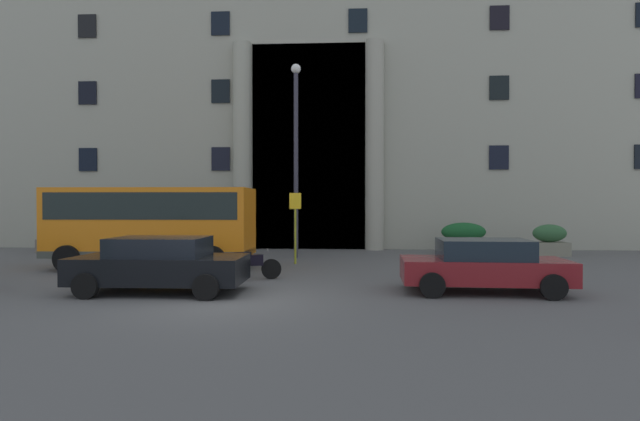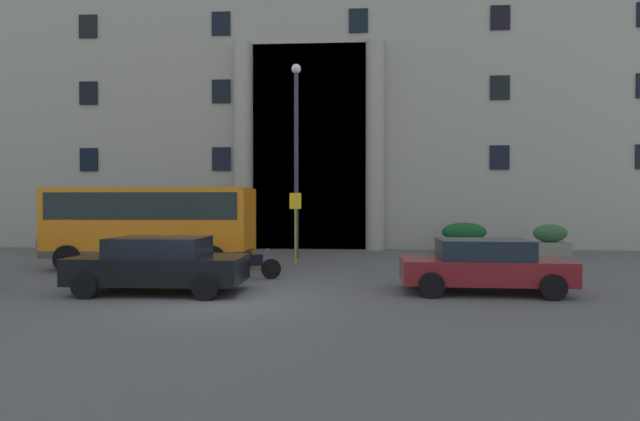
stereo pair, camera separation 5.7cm
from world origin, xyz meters
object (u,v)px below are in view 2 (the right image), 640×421
at_px(hedge_planter_entrance_right, 139,237).
at_px(hedge_planter_east, 550,241).
at_px(hedge_planter_west, 219,238).
at_px(hedge_planter_far_east, 58,235).
at_px(motorcycle_far_end, 457,264).
at_px(scooter_by_planter, 247,264).
at_px(bus_stop_sign, 295,220).
at_px(lamppost_plaza_centre, 296,146).
at_px(parked_compact_extra, 160,264).
at_px(white_taxi_kerbside, 483,265).
at_px(hedge_planter_entrance_left, 464,239).
at_px(orange_minibus, 153,220).

distance_m(hedge_planter_entrance_right, hedge_planter_east, 18.36).
xyz_separation_m(hedge_planter_west, hedge_planter_east, (14.67, -0.15, -0.06)).
bearing_deg(hedge_planter_far_east, hedge_planter_entrance_right, -1.61).
distance_m(hedge_planter_east, motorcycle_far_end, 8.96).
bearing_deg(motorcycle_far_end, scooter_by_planter, 166.16).
bearing_deg(hedge_planter_far_east, bus_stop_sign, -17.69).
xyz_separation_m(hedge_planter_far_east, lamppost_plaza_centre, (11.33, -1.67, 3.88)).
bearing_deg(hedge_planter_east, hedge_planter_entrance_right, 179.69).
bearing_deg(lamppost_plaza_centre, parked_compact_extra, -108.04).
height_order(hedge_planter_entrance_right, lamppost_plaza_centre, lamppost_plaza_centre).
bearing_deg(white_taxi_kerbside, hedge_planter_entrance_left, 82.05).
xyz_separation_m(orange_minibus, parked_compact_extra, (2.05, -4.65, -0.95)).
xyz_separation_m(hedge_planter_west, hedge_planter_far_east, (-7.63, 0.06, 0.07)).
relative_size(orange_minibus, hedge_planter_far_east, 4.20).
bearing_deg(hedge_planter_entrance_right, hedge_planter_far_east, 178.39).
xyz_separation_m(bus_stop_sign, lamppost_plaza_centre, (-0.18, 2.01, 3.03)).
bearing_deg(lamppost_plaza_centre, hedge_planter_entrance_left, 13.45).
distance_m(orange_minibus, motorcycle_far_end, 10.37).
distance_m(hedge_planter_far_east, parked_compact_extra, 13.08).
distance_m(hedge_planter_entrance_left, hedge_planter_far_east, 18.66).
xyz_separation_m(hedge_planter_entrance_right, hedge_planter_east, (18.36, -0.10, -0.06)).
bearing_deg(orange_minibus, hedge_planter_west, 78.05).
bearing_deg(hedge_planter_far_east, parked_compact_extra, -48.36).
xyz_separation_m(bus_stop_sign, hedge_planter_far_east, (-11.51, 3.67, -0.85)).
xyz_separation_m(hedge_planter_west, white_taxi_kerbside, (9.29, -9.27, -0.02)).
distance_m(bus_stop_sign, parked_compact_extra, 6.79).
xyz_separation_m(hedge_planter_west, scooter_by_planter, (2.85, -7.49, -0.27)).
xyz_separation_m(hedge_planter_west, hedge_planter_entrance_right, (-3.69, -0.06, -0.00)).
relative_size(bus_stop_sign, hedge_planter_entrance_left, 1.31).
bearing_deg(white_taxi_kerbside, bus_stop_sign, 136.26).
distance_m(hedge_planter_far_east, scooter_by_planter, 12.92).
bearing_deg(lamppost_plaza_centre, hedge_planter_west, 156.53).
bearing_deg(parked_compact_extra, hedge_planter_far_east, 131.84).
bearing_deg(scooter_by_planter, hedge_planter_entrance_right, 119.03).
bearing_deg(parked_compact_extra, lamppost_plaza_centre, 72.16).
bearing_deg(white_taxi_kerbside, hedge_planter_west, 137.60).
relative_size(orange_minibus, white_taxi_kerbside, 1.66).
relative_size(bus_stop_sign, hedge_planter_west, 1.66).
distance_m(hedge_planter_west, lamppost_plaza_centre, 5.65).
distance_m(bus_stop_sign, lamppost_plaza_centre, 3.64).
relative_size(hedge_planter_entrance_left, motorcycle_far_end, 1.09).
height_order(orange_minibus, scooter_by_planter, orange_minibus).
height_order(hedge_planter_entrance_left, hedge_planter_far_east, hedge_planter_far_east).
bearing_deg(scooter_by_planter, parked_compact_extra, -141.00).
distance_m(hedge_planter_west, hedge_planter_entrance_right, 3.70).
bearing_deg(hedge_planter_east, bus_stop_sign, -162.20).
distance_m(hedge_planter_east, lamppost_plaza_centre, 11.76).
height_order(bus_stop_sign, hedge_planter_entrance_left, bus_stop_sign).
bearing_deg(motorcycle_far_end, orange_minibus, 151.45).
relative_size(orange_minibus, scooter_by_planter, 3.60).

